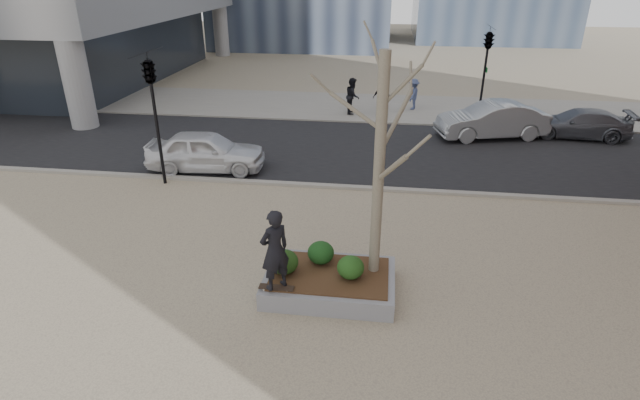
# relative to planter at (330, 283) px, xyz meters

# --- Properties ---
(ground) EXTENTS (120.00, 120.00, 0.00)m
(ground) POSITION_rel_planter_xyz_m (-1.00, 0.00, -0.23)
(ground) COLOR tan
(ground) RESTS_ON ground
(street) EXTENTS (60.00, 8.00, 0.02)m
(street) POSITION_rel_planter_xyz_m (-1.00, 10.00, -0.21)
(street) COLOR black
(street) RESTS_ON ground
(far_sidewalk) EXTENTS (60.00, 6.00, 0.02)m
(far_sidewalk) POSITION_rel_planter_xyz_m (-1.00, 17.00, -0.21)
(far_sidewalk) COLOR gray
(far_sidewalk) RESTS_ON ground
(planter) EXTENTS (3.00, 2.00, 0.45)m
(planter) POSITION_rel_planter_xyz_m (0.00, 0.00, 0.00)
(planter) COLOR gray
(planter) RESTS_ON ground
(planter_mulch) EXTENTS (2.70, 1.70, 0.04)m
(planter_mulch) POSITION_rel_planter_xyz_m (0.00, 0.00, 0.25)
(planter_mulch) COLOR #382314
(planter_mulch) RESTS_ON planter
(sycamore_tree) EXTENTS (2.80, 2.80, 6.60)m
(sycamore_tree) POSITION_rel_planter_xyz_m (1.00, 0.30, 3.56)
(sycamore_tree) COLOR gray
(sycamore_tree) RESTS_ON planter_mulch
(shrub_left) EXTENTS (0.66, 0.66, 0.56)m
(shrub_left) POSITION_rel_planter_xyz_m (-1.05, -0.10, 0.55)
(shrub_left) COLOR black
(shrub_left) RESTS_ON planter_mulch
(shrub_middle) EXTENTS (0.63, 0.63, 0.54)m
(shrub_middle) POSITION_rel_planter_xyz_m (-0.27, 0.43, 0.53)
(shrub_middle) COLOR #103313
(shrub_middle) RESTS_ON planter_mulch
(shrub_right) EXTENTS (0.62, 0.62, 0.53)m
(shrub_right) POSITION_rel_planter_xyz_m (0.48, -0.10, 0.53)
(shrub_right) COLOR #1C4014
(shrub_right) RESTS_ON planter_mulch
(skateboard) EXTENTS (0.78, 0.21, 0.08)m
(skateboard) POSITION_rel_planter_xyz_m (-1.10, -0.75, 0.26)
(skateboard) COLOR black
(skateboard) RESTS_ON planter
(skateboarder) EXTENTS (0.81, 0.80, 1.88)m
(skateboarder) POSITION_rel_planter_xyz_m (-1.10, -0.75, 1.24)
(skateboarder) COLOR black
(skateboarder) RESTS_ON skateboard
(police_car) EXTENTS (4.44, 2.09, 1.47)m
(police_car) POSITION_rel_planter_xyz_m (-5.43, 7.00, 0.53)
(police_car) COLOR white
(police_car) RESTS_ON street
(car_silver) EXTENTS (4.99, 2.76, 1.56)m
(car_silver) POSITION_rel_planter_xyz_m (5.70, 12.42, 0.57)
(car_silver) COLOR #9DA0A5
(car_silver) RESTS_ON street
(car_third) EXTENTS (4.42, 2.13, 1.24)m
(car_third) POSITION_rel_planter_xyz_m (9.53, 12.99, 0.42)
(car_third) COLOR #575A63
(car_third) RESTS_ON street
(pedestrian_a) EXTENTS (0.70, 0.89, 1.81)m
(pedestrian_a) POSITION_rel_planter_xyz_m (-0.66, 15.58, 0.70)
(pedestrian_a) COLOR black
(pedestrian_a) RESTS_ON far_sidewalk
(pedestrian_b) EXTENTS (0.85, 1.15, 1.60)m
(pedestrian_b) POSITION_rel_planter_xyz_m (2.45, 16.84, 0.60)
(pedestrian_b) COLOR #414D75
(pedestrian_b) RESTS_ON far_sidewalk
(pedestrian_c) EXTENTS (0.94, 0.43, 1.57)m
(pedestrian_c) POSITION_rel_planter_xyz_m (0.83, 15.84, 0.59)
(pedestrian_c) COLOR black
(pedestrian_c) RESTS_ON far_sidewalk
(traffic_light_near) EXTENTS (0.60, 2.48, 4.50)m
(traffic_light_near) POSITION_rel_planter_xyz_m (-6.50, 5.60, 2.02)
(traffic_light_near) COLOR black
(traffic_light_near) RESTS_ON ground
(traffic_light_far) EXTENTS (0.60, 2.48, 4.50)m
(traffic_light_far) POSITION_rel_planter_xyz_m (5.50, 14.60, 2.02)
(traffic_light_far) COLOR black
(traffic_light_far) RESTS_ON ground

